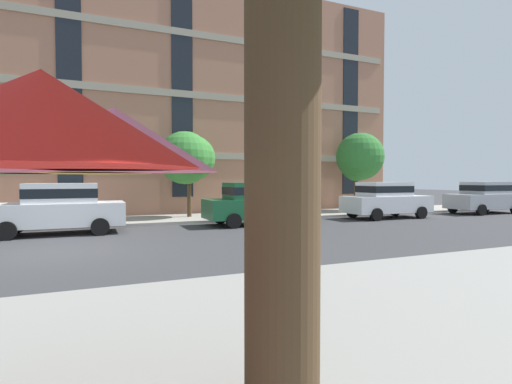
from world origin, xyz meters
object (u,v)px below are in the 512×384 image
at_px(sedan_white_midblock, 386,199).
at_px(sedan_silver, 484,197).
at_px(street_tree_right, 358,159).
at_px(sedan_white, 59,207).
at_px(sedan_green, 256,202).
at_px(street_tree_middle, 188,158).

height_order(sedan_white_midblock, sedan_silver, same).
distance_m(sedan_white_midblock, street_tree_right, 4.12).
xyz_separation_m(sedan_white, sedan_white_midblock, (14.41, 0.00, 0.00)).
bearing_deg(sedan_silver, sedan_green, 180.00).
height_order(sedan_green, street_tree_right, street_tree_right).
bearing_deg(sedan_white, street_tree_middle, 31.75).
xyz_separation_m(sedan_green, sedan_silver, (14.01, 0.00, 0.00)).
relative_size(sedan_silver, street_tree_right, 0.95).
relative_size(sedan_white_midblock, street_tree_right, 0.95).
height_order(sedan_green, street_tree_middle, street_tree_middle).
relative_size(sedan_white_midblock, sedan_silver, 1.00).
relative_size(sedan_green, street_tree_middle, 1.05).
xyz_separation_m(sedan_silver, street_tree_right, (-6.12, 3.38, 2.16)).
bearing_deg(sedan_white, sedan_green, 0.00).
height_order(sedan_white, sedan_silver, same).
xyz_separation_m(street_tree_middle, street_tree_right, (10.01, 0.08, 0.16)).
distance_m(sedan_green, street_tree_middle, 4.40).
distance_m(sedan_white, street_tree_middle, 6.58).
bearing_deg(street_tree_middle, street_tree_right, 0.47).
height_order(sedan_white_midblock, street_tree_right, street_tree_right).
bearing_deg(sedan_green, sedan_white_midblock, 0.00).
xyz_separation_m(sedan_white_midblock, street_tree_middle, (-9.07, 3.30, 2.00)).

